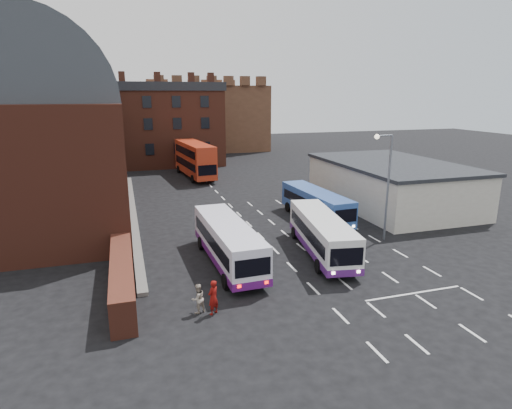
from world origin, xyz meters
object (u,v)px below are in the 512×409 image
object	(u,v)px
bus_white_outbound	(228,240)
bus_white_inbound	(322,232)
pedestrian_beige	(198,299)
pedestrian_red	(213,297)
bus_red_double	(195,159)
street_lamp	(386,177)
bus_blue	(316,203)

from	to	relation	value
bus_white_outbound	bus_white_inbound	bearing A→B (deg)	-3.50
bus_white_inbound	pedestrian_beige	xyz separation A→B (m)	(-9.41, -5.51, -0.80)
bus_white_outbound	pedestrian_red	xyz separation A→B (m)	(-2.25, -6.08, -0.71)
bus_red_double	bus_white_outbound	bearing A→B (deg)	78.83
bus_white_outbound	street_lamp	xyz separation A→B (m)	(12.02, 1.07, 3.17)
bus_white_inbound	pedestrian_red	size ratio (longest dim) A/B	5.56
bus_white_outbound	bus_white_inbound	distance (m)	6.47
bus_red_double	street_lamp	world-z (taller)	street_lamp
bus_white_outbound	bus_red_double	world-z (taller)	bus_red_double
street_lamp	pedestrian_beige	world-z (taller)	street_lamp
bus_white_inbound	pedestrian_beige	bearing A→B (deg)	39.65
bus_red_double	pedestrian_beige	distance (m)	36.01
bus_white_inbound	pedestrian_beige	size ratio (longest dim) A/B	6.53
street_lamp	pedestrian_red	bearing A→B (deg)	-153.37
bus_blue	bus_red_double	size ratio (longest dim) A/B	0.83
bus_blue	pedestrian_red	distance (m)	17.89
bus_red_double	pedestrian_red	distance (m)	36.26
bus_white_outbound	bus_red_double	bearing A→B (deg)	82.89
bus_blue	pedestrian_beige	xyz separation A→B (m)	(-12.50, -13.06, -0.76)
bus_white_outbound	bus_white_inbound	world-z (taller)	bus_white_outbound
bus_white_outbound	street_lamp	distance (m)	12.48
bus_white_outbound	pedestrian_red	bearing A→B (deg)	-111.89
bus_blue	bus_red_double	bearing A→B (deg)	-76.80
bus_white_inbound	pedestrian_beige	world-z (taller)	bus_white_inbound
bus_white_outbound	street_lamp	size ratio (longest dim) A/B	1.26
bus_red_double	pedestrian_beige	xyz separation A→B (m)	(-5.80, -35.51, -1.63)
bus_white_outbound	pedestrian_red	size ratio (longest dim) A/B	5.61
bus_white_inbound	bus_blue	distance (m)	8.16
bus_white_inbound	street_lamp	size ratio (longest dim) A/B	1.25
bus_red_double	pedestrian_red	xyz separation A→B (m)	(-5.11, -35.87, -1.50)
bus_white_outbound	bus_red_double	distance (m)	29.93
bus_blue	pedestrian_red	world-z (taller)	bus_blue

